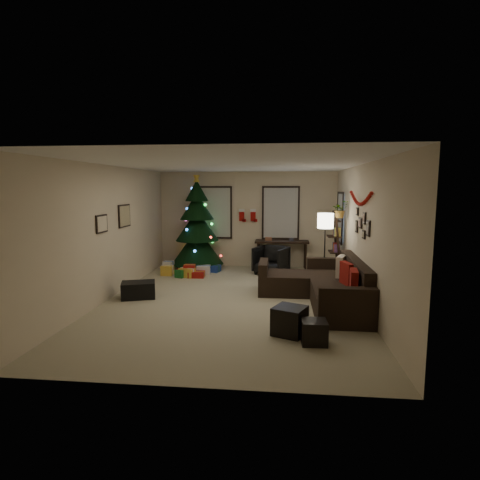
% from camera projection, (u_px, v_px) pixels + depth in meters
% --- Properties ---
extents(floor, '(7.00, 7.00, 0.00)m').
position_uv_depth(floor, '(232.00, 300.00, 7.90)').
color(floor, tan).
rests_on(floor, ground).
extents(ceiling, '(7.00, 7.00, 0.00)m').
position_uv_depth(ceiling, '(232.00, 164.00, 7.54)').
color(ceiling, white).
rests_on(ceiling, floor).
extents(wall_back, '(5.00, 0.00, 5.00)m').
position_uv_depth(wall_back, '(247.00, 220.00, 11.17)').
color(wall_back, beige).
rests_on(wall_back, floor).
extents(wall_front, '(5.00, 0.00, 5.00)m').
position_uv_depth(wall_front, '(192.00, 271.00, 4.27)').
color(wall_front, beige).
rests_on(wall_front, floor).
extents(wall_left, '(0.00, 7.00, 7.00)m').
position_uv_depth(wall_left, '(110.00, 232.00, 7.98)').
color(wall_left, beige).
rests_on(wall_left, floor).
extents(wall_right, '(0.00, 7.00, 7.00)m').
position_uv_depth(wall_right, '(362.00, 235.00, 7.46)').
color(wall_right, beige).
rests_on(wall_right, floor).
extents(window_back_left, '(1.05, 0.06, 1.50)m').
position_uv_depth(window_back_left, '(214.00, 212.00, 11.21)').
color(window_back_left, '#728CB2').
rests_on(window_back_left, wall_back).
extents(window_back_right, '(1.05, 0.06, 1.50)m').
position_uv_depth(window_back_right, '(281.00, 213.00, 11.02)').
color(window_back_right, '#728CB2').
rests_on(window_back_right, wall_back).
extents(window_right_wall, '(0.06, 0.90, 1.30)m').
position_uv_depth(window_right_wall, '(341.00, 218.00, 9.96)').
color(window_right_wall, '#728CB2').
rests_on(window_right_wall, wall_right).
extents(christmas_tree, '(1.45, 1.45, 2.69)m').
position_uv_depth(christmas_tree, '(197.00, 229.00, 10.90)').
color(christmas_tree, black).
rests_on(christmas_tree, floor).
extents(presents, '(1.50, 1.10, 0.30)m').
position_uv_depth(presents, '(190.00, 270.00, 10.23)').
color(presents, silver).
rests_on(presents, floor).
extents(sofa, '(1.99, 2.88, 0.89)m').
position_uv_depth(sofa, '(324.00, 287.00, 7.78)').
color(sofa, black).
rests_on(sofa, floor).
extents(pillow_red_a, '(0.17, 0.45, 0.44)m').
position_uv_depth(pillow_red_a, '(354.00, 283.00, 6.70)').
color(pillow_red_a, maroon).
rests_on(pillow_red_a, sofa).
extents(pillow_red_b, '(0.22, 0.44, 0.43)m').
position_uv_depth(pillow_red_b, '(347.00, 274.00, 7.40)').
color(pillow_red_b, maroon).
rests_on(pillow_red_b, sofa).
extents(pillow_cream, '(0.28, 0.48, 0.47)m').
position_uv_depth(pillow_cream, '(341.00, 267.00, 8.08)').
color(pillow_cream, beige).
rests_on(pillow_cream, sofa).
extents(ottoman_near, '(0.60, 0.60, 0.43)m').
position_uv_depth(ottoman_near, '(290.00, 321.00, 6.05)').
color(ottoman_near, black).
rests_on(ottoman_near, floor).
extents(ottoman_far, '(0.38, 0.38, 0.34)m').
position_uv_depth(ottoman_far, '(314.00, 332.00, 5.69)').
color(ottoman_far, black).
rests_on(ottoman_far, floor).
extents(desk, '(1.48, 0.53, 0.80)m').
position_uv_depth(desk, '(282.00, 244.00, 10.88)').
color(desk, black).
rests_on(desk, floor).
extents(desk_chair, '(0.92, 0.89, 0.73)m').
position_uv_depth(desk_chair, '(271.00, 260.00, 10.31)').
color(desk_chair, black).
rests_on(desk_chair, floor).
extents(bookshelf, '(0.30, 0.50, 1.70)m').
position_uv_depth(bookshelf, '(336.00, 247.00, 9.50)').
color(bookshelf, black).
rests_on(bookshelf, floor).
extents(potted_plant, '(0.61, 0.59, 0.52)m').
position_uv_depth(potted_plant, '(340.00, 207.00, 8.93)').
color(potted_plant, '#4C4C4C').
rests_on(potted_plant, bookshelf).
extents(floor_lamp, '(0.36, 0.36, 1.69)m').
position_uv_depth(floor_lamp, '(325.00, 226.00, 8.77)').
color(floor_lamp, black).
rests_on(floor_lamp, floor).
extents(art_map, '(0.04, 0.60, 0.50)m').
position_uv_depth(art_map, '(124.00, 216.00, 8.65)').
color(art_map, black).
rests_on(art_map, wall_left).
extents(art_abstract, '(0.04, 0.45, 0.35)m').
position_uv_depth(art_abstract, '(102.00, 224.00, 7.55)').
color(art_abstract, black).
rests_on(art_abstract, wall_left).
extents(gallery, '(0.03, 1.25, 0.54)m').
position_uv_depth(gallery, '(362.00, 224.00, 7.36)').
color(gallery, black).
rests_on(gallery, wall_right).
extents(garland, '(0.08, 1.90, 0.30)m').
position_uv_depth(garland, '(360.00, 198.00, 7.47)').
color(garland, '#A5140C').
rests_on(garland, wall_right).
extents(stocking_left, '(0.20, 0.05, 0.36)m').
position_uv_depth(stocking_left, '(242.00, 215.00, 11.13)').
color(stocking_left, '#990F0C').
rests_on(stocking_left, wall_back).
extents(stocking_right, '(0.20, 0.05, 0.36)m').
position_uv_depth(stocking_right, '(253.00, 215.00, 11.01)').
color(stocking_right, '#990F0C').
rests_on(stocking_right, wall_back).
extents(storage_bin, '(0.77, 0.63, 0.33)m').
position_uv_depth(storage_bin, '(138.00, 290.00, 8.06)').
color(storage_bin, black).
rests_on(storage_bin, floor).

